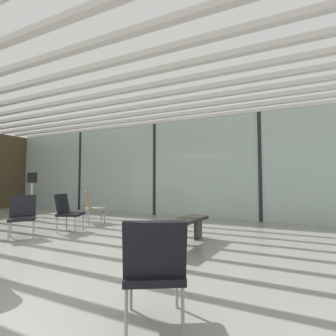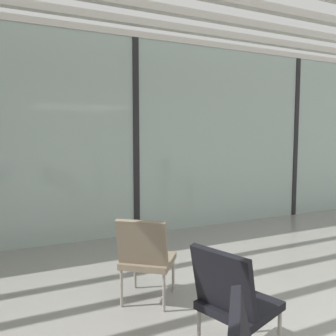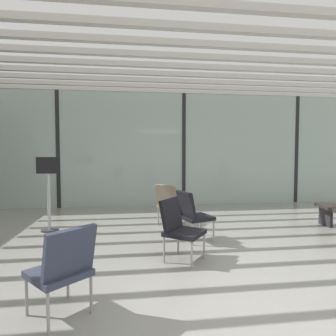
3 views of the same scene
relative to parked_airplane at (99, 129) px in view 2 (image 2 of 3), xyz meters
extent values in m
cube|color=#A3B7B2|center=(-0.82, -5.85, -0.30)|extent=(14.00, 0.08, 3.22)
cube|color=black|center=(-0.82, -5.85, -0.30)|extent=(0.10, 0.12, 3.22)
cube|color=black|center=(2.68, -5.85, -0.30)|extent=(0.10, 0.12, 3.22)
cube|color=beige|center=(-0.82, -7.05, 1.36)|extent=(13.72, 0.12, 0.10)
cube|color=beige|center=(-0.82, -6.45, 1.36)|extent=(13.72, 0.12, 0.10)
cube|color=beige|center=(-0.82, -5.85, 1.36)|extent=(13.72, 0.12, 0.10)
ellipsoid|color=silver|center=(0.28, 0.00, 0.00)|extent=(12.06, 3.82, 3.82)
sphere|color=black|center=(-2.14, -1.76, 0.29)|extent=(0.28, 0.28, 0.28)
sphere|color=black|center=(-1.24, -1.76, 0.29)|extent=(0.28, 0.28, 0.28)
sphere|color=black|center=(-0.34, -1.76, 0.29)|extent=(0.28, 0.28, 0.28)
cube|color=#7F705B|center=(-1.49, -8.11, -1.51)|extent=(0.67, 0.67, 0.06)
cube|color=#7F705B|center=(-1.62, -8.28, -1.26)|extent=(0.47, 0.40, 0.44)
cylinder|color=gray|center=(-1.20, -8.07, -1.72)|extent=(0.03, 0.03, 0.37)
cylinder|color=gray|center=(-1.53, -7.81, -1.72)|extent=(0.03, 0.03, 0.37)
cylinder|color=gray|center=(-1.45, -8.40, -1.72)|extent=(0.03, 0.03, 0.37)
cylinder|color=gray|center=(-1.78, -8.15, -1.72)|extent=(0.03, 0.03, 0.37)
cube|color=black|center=(-1.22, -9.24, -1.51)|extent=(0.61, 0.61, 0.06)
cube|color=black|center=(-1.42, -9.31, -1.26)|extent=(0.29, 0.50, 0.44)
cylinder|color=gray|center=(-0.95, -9.37, -1.72)|extent=(0.03, 0.03, 0.37)
cylinder|color=gray|center=(-1.09, -8.97, -1.72)|extent=(0.03, 0.03, 0.37)
cylinder|color=gray|center=(-1.49, -9.11, -1.72)|extent=(0.03, 0.03, 0.37)
camera|label=1|loc=(3.22, -13.43, -0.75)|focal=25.92mm
camera|label=2|loc=(-2.71, -11.19, -0.28)|focal=36.45mm
camera|label=3|loc=(-2.36, -14.05, -0.38)|focal=30.60mm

